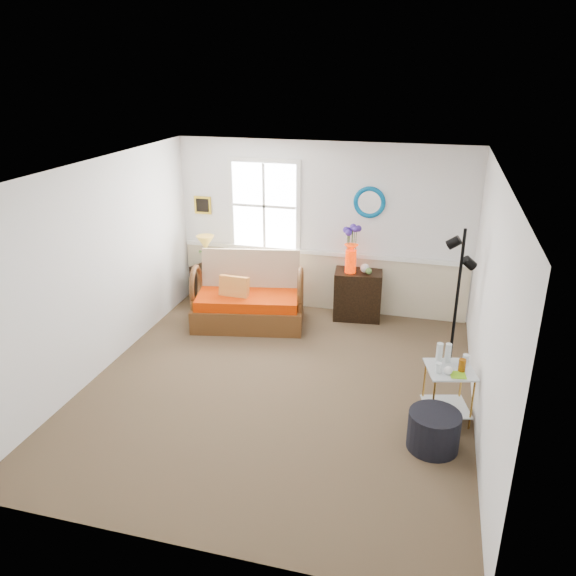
% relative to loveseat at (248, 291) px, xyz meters
% --- Properties ---
extents(floor, '(4.50, 5.00, 0.01)m').
position_rel_loveseat_xyz_m(floor, '(0.90, -1.62, -0.52)').
color(floor, brown).
rests_on(floor, ground).
extents(ceiling, '(4.50, 5.00, 0.01)m').
position_rel_loveseat_xyz_m(ceiling, '(0.90, -1.62, 2.08)').
color(ceiling, white).
rests_on(ceiling, walls).
extents(walls, '(4.51, 5.01, 2.60)m').
position_rel_loveseat_xyz_m(walls, '(0.90, -1.62, 0.78)').
color(walls, white).
rests_on(walls, floor).
extents(wainscot, '(4.46, 0.02, 0.90)m').
position_rel_loveseat_xyz_m(wainscot, '(0.90, 0.86, -0.07)').
color(wainscot, beige).
rests_on(wainscot, walls).
extents(chair_rail, '(4.46, 0.04, 0.06)m').
position_rel_loveseat_xyz_m(chair_rail, '(0.90, 0.85, 0.40)').
color(chair_rail, white).
rests_on(chair_rail, walls).
extents(window, '(1.14, 0.06, 1.44)m').
position_rel_loveseat_xyz_m(window, '(0.00, 0.85, 1.08)').
color(window, white).
rests_on(window, walls).
extents(picture, '(0.28, 0.03, 0.28)m').
position_rel_loveseat_xyz_m(picture, '(-1.02, 0.86, 1.03)').
color(picture, '#B08E22').
rests_on(picture, walls).
extents(mirror, '(0.47, 0.07, 0.47)m').
position_rel_loveseat_xyz_m(mirror, '(1.60, 0.86, 1.23)').
color(mirror, '#006BA7').
rests_on(mirror, walls).
extents(loveseat, '(1.74, 1.20, 1.04)m').
position_rel_loveseat_xyz_m(loveseat, '(0.00, 0.00, 0.00)').
color(loveseat, brown).
rests_on(loveseat, floor).
extents(throw_pillow, '(0.44, 0.13, 0.44)m').
position_rel_loveseat_xyz_m(throw_pillow, '(-0.17, -0.13, 0.04)').
color(throw_pillow, '#D3581C').
rests_on(throw_pillow, loveseat).
extents(lamp_stand, '(0.46, 0.46, 0.63)m').
position_rel_loveseat_xyz_m(lamp_stand, '(-0.93, 0.59, -0.21)').
color(lamp_stand, black).
rests_on(lamp_stand, floor).
extents(table_lamp, '(0.38, 0.38, 0.51)m').
position_rel_loveseat_xyz_m(table_lamp, '(-0.89, 0.59, 0.36)').
color(table_lamp, gold).
rests_on(table_lamp, lamp_stand).
extents(potted_plant, '(0.44, 0.46, 0.29)m').
position_rel_loveseat_xyz_m(potted_plant, '(-0.80, 0.52, 0.25)').
color(potted_plant, '#5A863B').
rests_on(potted_plant, lamp_stand).
extents(cabinet, '(0.74, 0.52, 0.75)m').
position_rel_loveseat_xyz_m(cabinet, '(1.53, 0.64, -0.15)').
color(cabinet, black).
rests_on(cabinet, floor).
extents(flower_vase, '(0.28, 0.28, 0.72)m').
position_rel_loveseat_xyz_m(flower_vase, '(1.41, 0.57, 0.58)').
color(flower_vase, red).
rests_on(flower_vase, cabinet).
extents(side_table, '(0.59, 0.59, 0.61)m').
position_rel_loveseat_xyz_m(side_table, '(2.85, -1.75, -0.22)').
color(side_table, '#B37F2D').
rests_on(side_table, floor).
extents(tabletop_items, '(0.45, 0.45, 0.24)m').
position_rel_loveseat_xyz_m(tabletop_items, '(2.85, -1.74, 0.21)').
color(tabletop_items, silver).
rests_on(tabletop_items, side_table).
extents(floor_lamp, '(0.30, 0.30, 1.88)m').
position_rel_loveseat_xyz_m(floor_lamp, '(2.89, -0.76, 0.42)').
color(floor_lamp, black).
rests_on(floor_lamp, floor).
extents(ottoman, '(0.54, 0.54, 0.40)m').
position_rel_loveseat_xyz_m(ottoman, '(2.73, -2.31, -0.32)').
color(ottoman, black).
rests_on(ottoman, floor).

